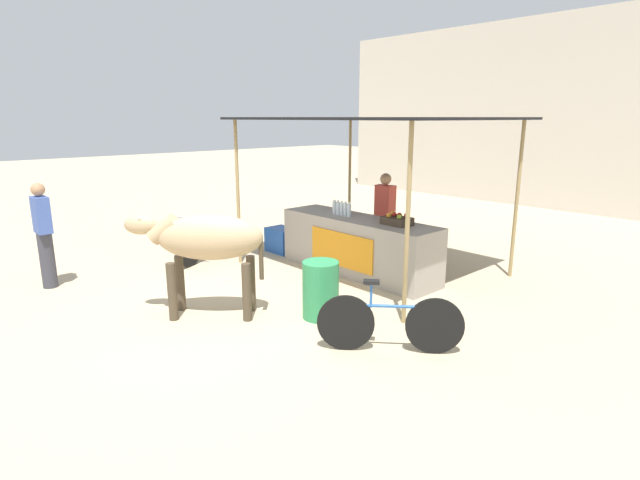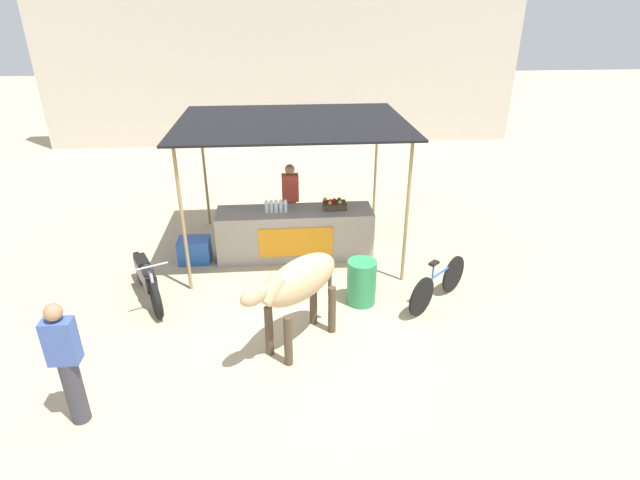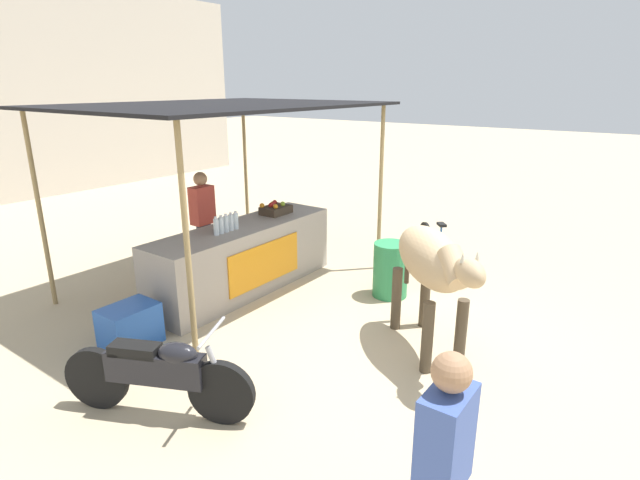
{
  "view_description": "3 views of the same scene",
  "coord_description": "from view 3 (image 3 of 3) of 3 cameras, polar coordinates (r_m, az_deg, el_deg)",
  "views": [
    {
      "loc": [
        5.62,
        -3.86,
        2.61
      ],
      "look_at": [
        0.02,
        1.3,
        0.73
      ],
      "focal_mm": 28.0,
      "sensor_mm": 36.0,
      "label": 1
    },
    {
      "loc": [
        -0.26,
        -6.68,
        4.59
      ],
      "look_at": [
        0.4,
        1.1,
        0.84
      ],
      "focal_mm": 28.0,
      "sensor_mm": 36.0,
      "label": 2
    },
    {
      "loc": [
        -4.82,
        -2.63,
        2.87
      ],
      "look_at": [
        0.19,
        0.99,
        0.92
      ],
      "focal_mm": 28.0,
      "sensor_mm": 36.0,
      "label": 3
    }
  ],
  "objects": [
    {
      "name": "vendor_behind_counter",
      "position": [
        7.61,
        -13.16,
        1.63
      ],
      "size": [
        0.34,
        0.22,
        1.65
      ],
      "color": "#383842",
      "rests_on": "ground"
    },
    {
      "name": "cow",
      "position": [
        5.46,
        12.7,
        -2.6
      ],
      "size": [
        1.52,
        1.56,
        1.44
      ],
      "color": "tan",
      "rests_on": "ground"
    },
    {
      "name": "fruit_crate",
      "position": [
        7.65,
        -5.12,
        3.54
      ],
      "size": [
        0.44,
        0.32,
        0.18
      ],
      "color": "#3F3326",
      "rests_on": "stall_counter"
    },
    {
      "name": "motorcycle_parked",
      "position": [
        4.77,
        -17.96,
        -14.24
      ],
      "size": [
        0.91,
        1.66,
        0.9
      ],
      "color": "black",
      "rests_on": "ground"
    },
    {
      "name": "water_barrel",
      "position": [
        7.03,
        8.06,
        -3.38
      ],
      "size": [
        0.49,
        0.49,
        0.77
      ],
      "primitive_type": "cylinder",
      "color": "#2D8C51",
      "rests_on": "ground"
    },
    {
      "name": "cooler_box",
      "position": [
        6.13,
        -20.89,
        -9.18
      ],
      "size": [
        0.6,
        0.44,
        0.48
      ],
      "primitive_type": "cube",
      "color": "blue",
      "rests_on": "ground"
    },
    {
      "name": "stall_awning",
      "position": [
        7.05,
        -11.26,
        14.21
      ],
      "size": [
        4.2,
        3.2,
        2.61
      ],
      "color": "black",
      "rests_on": "ground"
    },
    {
      "name": "ground_plane",
      "position": [
        6.2,
        6.5,
        -10.22
      ],
      "size": [
        60.0,
        60.0,
        0.0
      ],
      "primitive_type": "plane",
      "color": "tan"
    },
    {
      "name": "bicycle_leaning",
      "position": [
        8.09,
        12.99,
        -1.14
      ],
      "size": [
        1.26,
        1.14,
        0.85
      ],
      "color": "black",
      "rests_on": "ground"
    },
    {
      "name": "water_bottle_row",
      "position": [
        6.79,
        -10.67,
        1.85
      ],
      "size": [
        0.43,
        0.07,
        0.25
      ],
      "color": "silver",
      "rests_on": "stall_counter"
    },
    {
      "name": "stall_counter",
      "position": [
        7.23,
        -8.67,
        -2.02
      ],
      "size": [
        3.0,
        0.82,
        0.96
      ],
      "color": "#9E9389",
      "rests_on": "ground"
    }
  ]
}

